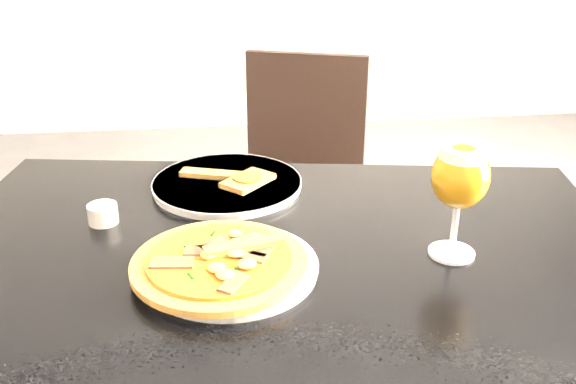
{
  "coord_description": "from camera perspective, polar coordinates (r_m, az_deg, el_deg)",
  "views": [
    {
      "loc": [
        -0.19,
        -0.83,
        1.29
      ],
      "look_at": [
        -0.07,
        0.17,
        0.83
      ],
      "focal_mm": 40.0,
      "sensor_mm": 36.0,
      "label": 1
    }
  ],
  "objects": [
    {
      "name": "dining_table",
      "position": [
        1.13,
        -0.98,
        -9.35
      ],
      "size": [
        1.31,
        0.98,
        0.75
      ],
      "rotation": [
        0.0,
        0.0,
        -0.16
      ],
      "color": "black",
      "rests_on": "ground"
    },
    {
      "name": "chair_far",
      "position": [
        2.01,
        0.92,
        0.64
      ],
      "size": [
        0.51,
        0.51,
        0.86
      ],
      "rotation": [
        0.0,
        0.0,
        -0.33
      ],
      "color": "black",
      "rests_on": "ground"
    },
    {
      "name": "plate_main",
      "position": [
        1.03,
        -5.11,
        -6.73
      ],
      "size": [
        0.3,
        0.3,
        0.01
      ],
      "primitive_type": "cylinder",
      "rotation": [
        0.0,
        0.0,
        0.09
      ],
      "color": "white",
      "rests_on": "dining_table"
    },
    {
      "name": "pizza",
      "position": [
        1.01,
        -6.06,
        -6.15
      ],
      "size": [
        0.28,
        0.28,
        0.03
      ],
      "rotation": [
        0.0,
        0.0,
        -0.06
      ],
      "color": "olive",
      "rests_on": "plate_main"
    },
    {
      "name": "plate_second",
      "position": [
        1.32,
        -5.43,
        0.7
      ],
      "size": [
        0.32,
        0.32,
        0.02
      ],
      "primitive_type": "cylinder",
      "rotation": [
        0.0,
        0.0,
        0.06
      ],
      "color": "white",
      "rests_on": "dining_table"
    },
    {
      "name": "crust_scraps",
      "position": [
        1.31,
        -4.7,
        1.24
      ],
      "size": [
        0.2,
        0.14,
        0.01
      ],
      "rotation": [
        0.0,
        0.0,
        0.12
      ],
      "color": "olive",
      "rests_on": "plate_second"
    },
    {
      "name": "loose_crust",
      "position": [
        1.14,
        -7.49,
        -3.56
      ],
      "size": [
        0.1,
        0.03,
        0.01
      ],
      "primitive_type": "cube",
      "rotation": [
        0.0,
        0.0,
        0.02
      ],
      "color": "olive",
      "rests_on": "dining_table"
    },
    {
      "name": "sauce_cup",
      "position": [
        1.22,
        -16.15,
        -1.8
      ],
      "size": [
        0.05,
        0.05,
        0.04
      ],
      "color": "silver",
      "rests_on": "dining_table"
    },
    {
      "name": "beer_glass",
      "position": [
        1.05,
        15.09,
        1.28
      ],
      "size": [
        0.09,
        0.09,
        0.19
      ],
      "color": "silver",
      "rests_on": "dining_table"
    }
  ]
}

